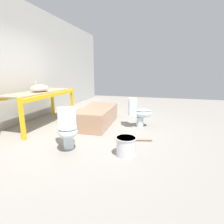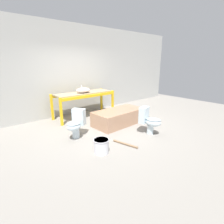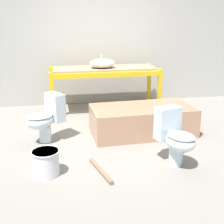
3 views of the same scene
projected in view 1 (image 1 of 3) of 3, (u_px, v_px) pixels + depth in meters
The scene contains 9 objects.
ground_plane at pixel (85, 130), 4.20m from camera, with size 12.00×12.00×0.00m, color gray.
warehouse_wall_rear at pixel (12, 62), 4.36m from camera, with size 10.80×0.08×3.20m.
shelving_rack at pixel (40, 96), 4.49m from camera, with size 2.13×0.78×0.88m.
sink_basin at pixel (40, 88), 4.38m from camera, with size 0.50×0.38×0.26m.
bathtub_main at pixel (96, 115), 4.60m from camera, with size 1.67×0.87×0.46m.
toilet_near at pixel (68, 128), 3.14m from camera, with size 0.66×0.59×0.73m.
toilet_far at pixel (139, 112), 4.39m from camera, with size 0.49×0.65×0.73m.
bucket_white at pixel (126, 146), 2.90m from camera, with size 0.34×0.34×0.31m.
loose_pipe at pixel (135, 140), 3.54m from camera, with size 0.22×0.66×0.05m.
Camera 1 is at (-3.66, -1.74, 1.37)m, focal length 28.00 mm.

